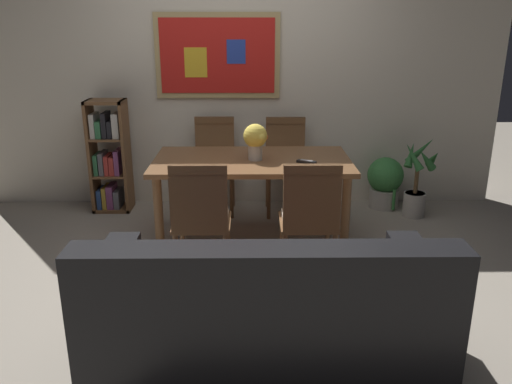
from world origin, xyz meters
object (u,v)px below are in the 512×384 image
dining_chair_far_right (286,157)px  dining_chair_near_left (201,214)px  dining_chair_far_left (214,157)px  potted_palm (417,182)px  flower_vase (256,139)px  leather_couch (266,320)px  dining_chair_near_right (310,213)px  bookshelf (109,158)px  dining_table (252,169)px  potted_ivy (385,181)px  tv_remote (306,162)px

dining_chair_far_right → dining_chair_near_left: size_ratio=1.00×
dining_chair_far_left → potted_palm: size_ratio=1.18×
flower_vase → leather_couch: bearing=-88.9°
dining_chair_far_right → leather_couch: dining_chair_far_right is taller
dining_chair_near_right → dining_chair_far_left: 1.73m
leather_couch → bookshelf: 2.94m
bookshelf → dining_table: bearing=-30.0°
potted_ivy → potted_palm: 0.36m
dining_chair_near_right → flower_vase: (-0.36, 0.74, 0.36)m
dining_chair_far_left → bookshelf: size_ratio=0.84×
dining_table → flower_vase: flower_vase is taller
dining_chair_near_right → potted_ivy: (0.94, 1.60, -0.27)m
potted_palm → tv_remote: potted_palm is taller
potted_ivy → dining_table: bearing=-147.9°
dining_chair_far_left → leather_couch: bearing=-80.5°
dining_chair_near_right → dining_chair_far_left: (-0.75, 1.56, 0.00)m
dining_chair_near_left → potted_palm: bearing=34.9°
dining_table → leather_couch: bearing=-87.9°
potted_ivy → tv_remote: tv_remote is taller
dining_chair_near_left → bookshelf: (-1.03, 1.56, -0.01)m
leather_couch → dining_chair_far_right: bearing=84.0°
leather_couch → flower_vase: flower_vase is taller
dining_chair_near_right → flower_vase: flower_vase is taller
potted_ivy → potted_palm: potted_palm is taller
dining_table → dining_chair_near_left: (-0.35, -0.76, -0.10)m
dining_chair_far_left → dining_chair_near_left: 1.55m
dining_chair_far_right → flower_vase: size_ratio=3.11×
bookshelf → tv_remote: size_ratio=6.88×
dining_chair_far_right → tv_remote: bearing=-83.5°
dining_chair_far_right → potted_ivy: bearing=4.0°
bookshelf → flower_vase: size_ratio=3.72×
dining_chair_far_right → bookshelf: 1.71m
dining_chair_far_right → potted_palm: size_ratio=1.18×
dining_chair_near_right → leather_couch: 1.05m
potted_ivy → flower_vase: flower_vase is taller
dining_chair_far_left → dining_chair_near_left: size_ratio=1.00×
potted_palm → flower_vase: bearing=-158.7°
dining_chair_near_left → leather_couch: 1.09m
dining_chair_far_right → leather_couch: (-0.26, -2.51, -0.22)m
dining_chair_far_right → leather_couch: bearing=-96.0°
dining_chair_far_right → bookshelf: bearing=178.9°
dining_chair_far_left → leather_couch: dining_chair_far_left is taller
dining_chair_far_right → potted_palm: 1.27m
potted_ivy → potted_palm: (0.24, -0.26, 0.07)m
dining_table → leather_couch: (0.06, -1.75, -0.32)m
potted_palm → leather_couch: bearing=-122.9°
bookshelf → flower_vase: bearing=-30.2°
dining_chair_far_right → dining_chair_far_left: size_ratio=1.00×
dining_chair_far_left → tv_remote: (0.79, -0.92, 0.20)m
potted_ivy → tv_remote: bearing=-132.9°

